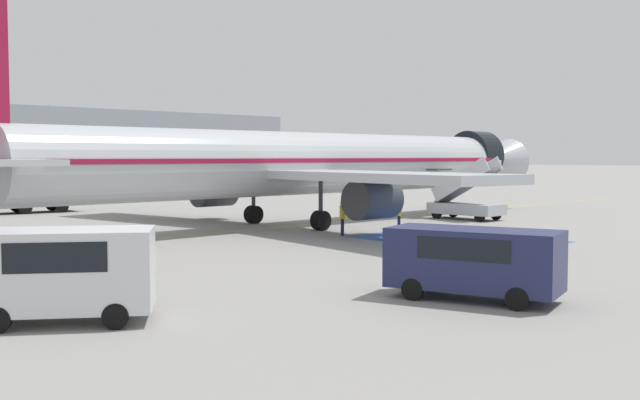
{
  "coord_description": "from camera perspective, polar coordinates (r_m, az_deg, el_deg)",
  "views": [
    {
      "loc": [
        -30.29,
        -32.61,
        4.14
      ],
      "look_at": [
        -0.61,
        -1.5,
        1.62
      ],
      "focal_mm": 42.0,
      "sensor_mm": 36.0,
      "label": 1
    }
  ],
  "objects": [
    {
      "name": "service_van_1",
      "position": [
        21.99,
        11.64,
        -4.3
      ],
      "size": [
        3.32,
        5.22,
        2.05
      ],
      "rotation": [
        0.0,
        0.0,
        0.3
      ],
      "color": "#1E234C",
      "rests_on": "ground_plane"
    },
    {
      "name": "service_van_0",
      "position": [
        19.67,
        -18.94,
        -4.89
      ],
      "size": [
        4.74,
        4.18,
        2.32
      ],
      "rotation": [
        0.0,
        0.0,
        4.1
      ],
      "color": "silver",
      "rests_on": "ground_plane"
    },
    {
      "name": "ground_crew_0",
      "position": [
        42.32,
        6.04,
        -1.0
      ],
      "size": [
        0.45,
        0.48,
        1.64
      ],
      "rotation": [
        0.0,
        0.0,
        0.88
      ],
      "color": "#191E38",
      "rests_on": "ground_plane"
    },
    {
      "name": "boarding_stairs_forward",
      "position": [
        49.92,
        11.02,
        -0.3
      ],
      "size": [
        2.25,
        5.25,
        4.14
      ],
      "rotation": [
        0.0,
        0.0,
        0.01
      ],
      "color": "#ADB2BA",
      "rests_on": "ground_plane"
    },
    {
      "name": "fuel_tanker",
      "position": [
        58.29,
        -22.69,
        0.74
      ],
      "size": [
        10.47,
        3.78,
        3.44
      ],
      "rotation": [
        0.0,
        0.0,
        1.44
      ],
      "color": "#38383D",
      "rests_on": "ground_plane"
    },
    {
      "name": "apron_stand_patch_blue",
      "position": [
        37.93,
        10.24,
        -2.95
      ],
      "size": [
        6.49,
        9.53,
        0.01
      ],
      "primitive_type": "cube",
      "color": "#2856A8",
      "rests_on": "ground_plane"
    },
    {
      "name": "ground_crew_1",
      "position": [
        38.96,
        1.72,
        -1.19
      ],
      "size": [
        0.43,
        0.49,
        1.82
      ],
      "rotation": [
        0.0,
        0.0,
        4.13
      ],
      "color": "#191E38",
      "rests_on": "ground_plane"
    },
    {
      "name": "airliner",
      "position": [
        44.57,
        -1.61,
        2.79
      ],
      "size": [
        46.6,
        32.87,
        11.03
      ],
      "rotation": [
        0.0,
        0.0,
        -1.56
      ],
      "color": "#B7BCC4",
      "rests_on": "ground_plane"
    },
    {
      "name": "ground_plane",
      "position": [
        44.7,
        -0.76,
        -1.96
      ],
      "size": [
        600.0,
        600.0,
        0.0
      ],
      "primitive_type": "plane",
      "color": "gray"
    },
    {
      "name": "apron_leadline_yellow",
      "position": [
        45.19,
        -1.01,
        -1.89
      ],
      "size": [
        80.86,
        1.01,
        0.01
      ],
      "primitive_type": "cube",
      "rotation": [
        0.0,
        0.0,
        -1.56
      ],
      "color": "gold",
      "rests_on": "ground_plane"
    }
  ]
}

